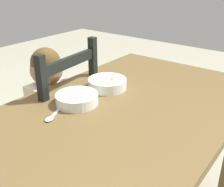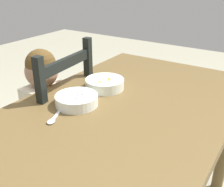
% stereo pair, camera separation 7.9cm
% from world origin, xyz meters
% --- Properties ---
extents(dining_table, '(1.44, 0.85, 0.78)m').
position_xyz_m(dining_table, '(0.00, 0.00, 0.67)').
color(dining_table, brown).
rests_on(dining_table, ground).
extents(dining_chair, '(0.46, 0.46, 0.99)m').
position_xyz_m(dining_chair, '(0.04, 0.47, 0.46)').
color(dining_chair, black).
rests_on(dining_chair, ground).
extents(child_figure, '(0.32, 0.31, 0.95)m').
position_xyz_m(child_figure, '(0.03, 0.47, 0.63)').
color(child_figure, beige).
rests_on(child_figure, ground).
extents(bowl_of_peas, '(0.18, 0.18, 0.05)m').
position_xyz_m(bowl_of_peas, '(-0.07, 0.18, 0.80)').
color(bowl_of_peas, white).
rests_on(bowl_of_peas, dining_table).
extents(bowl_of_carrots, '(0.19, 0.19, 0.05)m').
position_xyz_m(bowl_of_carrots, '(0.14, 0.18, 0.80)').
color(bowl_of_carrots, white).
rests_on(bowl_of_carrots, dining_table).
extents(spoon, '(0.13, 0.07, 0.01)m').
position_xyz_m(spoon, '(-0.23, 0.17, 0.78)').
color(spoon, silver).
rests_on(spoon, dining_table).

